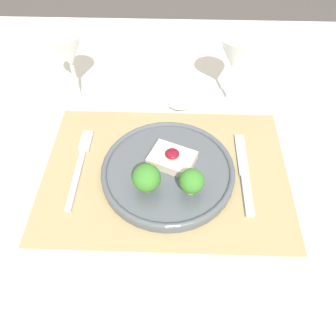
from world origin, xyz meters
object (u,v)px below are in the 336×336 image
at_px(dinner_plate, 168,171).
at_px(fork, 81,162).
at_px(spoon, 172,104).
at_px(wine_glass_far, 69,53).
at_px(wine_glass_near, 235,56).
at_px(knife, 245,178).

relative_size(dinner_plate, fork, 1.29).
xyz_separation_m(fork, spoon, (0.19, 0.19, 0.00)).
height_order(dinner_plate, fork, dinner_plate).
relative_size(spoon, wine_glass_far, 1.07).
bearing_deg(wine_glass_near, spoon, -169.56).
relative_size(fork, spoon, 1.08).
distance_m(knife, spoon, 0.26).
bearing_deg(knife, wine_glass_far, 147.52).
distance_m(fork, wine_glass_near, 0.40).
distance_m(dinner_plate, wine_glass_far, 0.34).
relative_size(fork, wine_glass_near, 1.20).
relative_size(knife, wine_glass_near, 1.20).
xyz_separation_m(fork, knife, (0.33, -0.03, 0.00)).
height_order(fork, spoon, spoon).
height_order(knife, spoon, spoon).
bearing_deg(wine_glass_near, knife, -86.17).
bearing_deg(wine_glass_far, wine_glass_near, 1.61).
distance_m(fork, knife, 0.34).
xyz_separation_m(fork, wine_glass_far, (-0.04, 0.20, 0.12)).
height_order(spoon, wine_glass_near, wine_glass_near).
distance_m(spoon, wine_glass_far, 0.26).
bearing_deg(dinner_plate, fork, 171.04).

